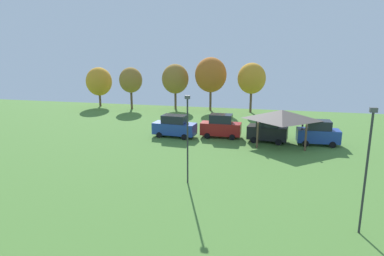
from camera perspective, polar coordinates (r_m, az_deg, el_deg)
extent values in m
cube|color=#234299|center=(38.39, -2.93, -0.09)|extent=(4.94, 2.26, 1.28)
cube|color=#1E232D|center=(38.16, -2.95, 1.51)|extent=(2.78, 1.91, 0.90)
cylinder|color=black|center=(37.21, -1.30, -1.52)|extent=(0.66, 0.28, 0.64)
cylinder|color=black|center=(38.87, -0.39, -0.88)|extent=(0.66, 0.28, 0.64)
cylinder|color=black|center=(38.28, -5.49, -1.16)|extent=(0.66, 0.28, 0.64)
cylinder|color=black|center=(39.91, -4.43, -0.55)|extent=(0.66, 0.28, 0.64)
cube|color=maroon|center=(38.22, 4.82, -0.12)|extent=(4.45, 1.73, 1.36)
cube|color=#1E232D|center=(37.97, 4.85, 1.58)|extent=(2.45, 1.59, 0.95)
cylinder|color=black|center=(37.38, 6.69, -1.54)|extent=(0.64, 0.22, 0.64)
cylinder|color=black|center=(39.04, 6.99, -0.91)|extent=(0.64, 0.22, 0.64)
cylinder|color=black|center=(37.77, 2.54, -1.31)|extent=(0.64, 0.22, 0.64)
cylinder|color=black|center=(39.42, 3.00, -0.70)|extent=(0.64, 0.22, 0.64)
cube|color=black|center=(37.14, 12.45, -0.75)|extent=(4.29, 2.34, 1.39)
cube|color=#1E232D|center=(36.88, 12.54, 1.03)|extent=(2.44, 1.98, 0.97)
cylinder|color=black|center=(36.27, 14.20, -2.31)|extent=(0.66, 0.29, 0.64)
cylinder|color=black|center=(38.10, 14.48, -1.59)|extent=(0.66, 0.29, 0.64)
cylinder|color=black|center=(36.58, 10.23, -1.98)|extent=(0.66, 0.29, 0.64)
cylinder|color=black|center=(38.38, 10.71, -1.29)|extent=(0.66, 0.29, 0.64)
cube|color=#234299|center=(37.48, 20.25, -1.19)|extent=(4.28, 2.03, 1.32)
cube|color=#1E232D|center=(37.24, 20.39, 0.49)|extent=(2.39, 1.80, 0.93)
cylinder|color=black|center=(37.02, 22.39, -2.60)|extent=(0.65, 0.25, 0.64)
cylinder|color=black|center=(38.76, 21.86, -1.88)|extent=(0.65, 0.25, 0.64)
cylinder|color=black|center=(36.56, 18.39, -2.46)|extent=(0.65, 0.25, 0.64)
cylinder|color=black|center=(38.32, 18.04, -1.74)|extent=(0.65, 0.25, 0.64)
cylinder|color=brown|center=(34.62, 10.85, -1.19)|extent=(0.20, 0.20, 2.60)
cylinder|color=brown|center=(34.77, 18.42, -1.58)|extent=(0.20, 0.20, 2.60)
cylinder|color=brown|center=(38.61, 11.13, 0.27)|extent=(0.20, 0.20, 2.60)
cylinder|color=brown|center=(38.74, 17.91, -0.08)|extent=(0.20, 0.20, 2.60)
pyramid|color=#564C47|center=(36.24, 14.74, 2.16)|extent=(5.93, 5.30, 1.00)
cylinder|color=#2D2D33|center=(20.03, 26.97, -7.00)|extent=(0.12, 0.12, 6.61)
cube|color=#4C4C51|center=(19.21, 28.02, 2.67)|extent=(0.36, 0.20, 0.24)
cylinder|color=#2D2D33|center=(24.66, -0.75, -2.35)|extent=(0.12, 0.12, 6.27)
cube|color=#4C4C51|center=(24.00, -0.77, 5.16)|extent=(0.36, 0.20, 0.24)
cylinder|color=brown|center=(61.05, -15.08, 4.74)|extent=(0.36, 0.36, 2.63)
ellipsoid|color=gold|center=(60.71, -15.24, 7.49)|extent=(4.34, 4.34, 4.78)
cylinder|color=brown|center=(57.23, -10.05, 4.82)|extent=(0.36, 0.36, 3.34)
ellipsoid|color=olive|center=(56.88, -10.17, 7.87)|extent=(3.72, 3.72, 4.10)
cylinder|color=brown|center=(56.46, -2.77, 4.87)|extent=(0.36, 0.36, 3.30)
ellipsoid|color=olive|center=(56.09, -2.81, 8.19)|extent=(4.34, 4.34, 4.77)
cylinder|color=brown|center=(55.14, 3.09, 4.93)|extent=(0.36, 0.36, 3.79)
ellipsoid|color=#BC6623|center=(54.73, 3.14, 8.84)|extent=(5.00, 5.00, 5.50)
cylinder|color=brown|center=(54.05, 9.77, 4.52)|extent=(0.36, 0.36, 3.65)
ellipsoid|color=gold|center=(53.66, 9.91, 8.15)|extent=(4.30, 4.30, 4.73)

